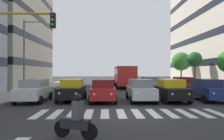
% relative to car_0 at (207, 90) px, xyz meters
% --- Properties ---
extents(ground_plane, '(180.00, 180.00, 0.00)m').
position_rel_car_0_xyz_m(ground_plane, '(6.81, 5.18, -0.89)').
color(ground_plane, '#2D2D30').
extents(building_right_block_0, '(10.67, 18.72, 24.79)m').
position_rel_car_0_xyz_m(building_right_block_0, '(23.76, -16.99, 11.51)').
color(building_right_block_0, beige).
rests_on(building_right_block_0, ground_plane).
extents(crosswalk_markings, '(10.35, 2.80, 0.01)m').
position_rel_car_0_xyz_m(crosswalk_markings, '(6.81, 5.18, -0.88)').
color(crosswalk_markings, silver).
rests_on(crosswalk_markings, ground_plane).
extents(car_0, '(2.02, 4.44, 1.72)m').
position_rel_car_0_xyz_m(car_0, '(0.00, 0.00, 0.00)').
color(car_0, navy).
rests_on(car_0, ground_plane).
extents(car_1, '(2.02, 4.44, 1.72)m').
position_rel_car_0_xyz_m(car_1, '(3.00, 0.33, 0.00)').
color(car_1, black).
rests_on(car_1, ground_plane).
extents(car_2, '(2.02, 4.44, 1.72)m').
position_rel_car_0_xyz_m(car_2, '(5.38, 0.23, 0.00)').
color(car_2, '#B2B7BC').
rests_on(car_2, ground_plane).
extents(car_3, '(2.02, 4.44, 1.72)m').
position_rel_car_0_xyz_m(car_3, '(8.30, 0.29, 0.00)').
color(car_3, maroon).
rests_on(car_3, ground_plane).
extents(car_4, '(2.02, 4.44, 1.72)m').
position_rel_car_0_xyz_m(car_4, '(10.77, -0.33, 0.00)').
color(car_4, black).
rests_on(car_4, ground_plane).
extents(car_5, '(2.02, 4.44, 1.72)m').
position_rel_car_0_xyz_m(car_5, '(13.61, 0.24, 0.00)').
color(car_5, silver).
rests_on(car_5, ground_plane).
extents(car_row2_0, '(2.02, 4.44, 1.72)m').
position_rel_car_0_xyz_m(car_row2_0, '(3.00, -7.77, 0.00)').
color(car_row2_0, '#B2B7BC').
rests_on(car_row2_0, ground_plane).
extents(car_row2_1, '(2.02, 4.44, 1.72)m').
position_rel_car_0_xyz_m(car_row2_1, '(-0.36, -6.32, 0.00)').
color(car_row2_1, maroon).
rests_on(car_row2_1, ground_plane).
extents(bus_behind_traffic, '(2.78, 10.50, 3.00)m').
position_rel_car_0_xyz_m(bus_behind_traffic, '(5.38, -15.12, 0.97)').
color(bus_behind_traffic, red).
rests_on(bus_behind_traffic, ground_plane).
extents(motorcycle_with_rider, '(1.59, 0.78, 1.57)m').
position_rel_car_0_xyz_m(motorcycle_with_rider, '(9.16, 9.78, -0.24)').
color(motorcycle_with_rider, black).
rests_on(motorcycle_with_rider, ground_plane).
extents(street_lamp_right, '(2.41, 0.28, 7.00)m').
position_rel_car_0_xyz_m(street_lamp_right, '(15.42, -3.64, 3.50)').
color(street_lamp_right, '#4C6B56').
rests_on(street_lamp_right, sidewalk_right).
extents(street_tree_2, '(1.81, 1.81, 4.62)m').
position_rel_car_0_xyz_m(street_tree_2, '(-3.02, -9.91, 2.93)').
color(street_tree_2, '#513823').
rests_on(street_tree_2, sidewalk_left).
extents(street_tree_3, '(2.74, 2.74, 5.02)m').
position_rel_car_0_xyz_m(street_tree_3, '(-3.06, -15.01, 2.90)').
color(street_tree_3, '#513823').
rests_on(street_tree_3, sidewalk_left).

